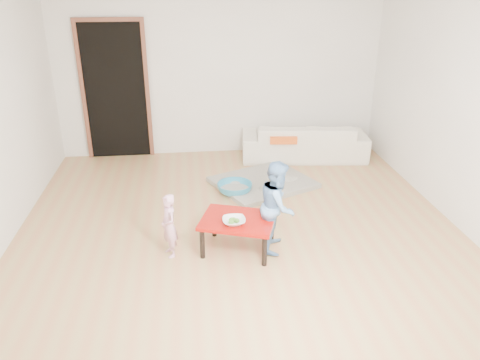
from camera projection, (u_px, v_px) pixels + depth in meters
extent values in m
cube|color=#BB8050|center=(238.00, 224.00, 5.44)|extent=(5.00, 5.00, 0.01)
cube|color=white|center=(220.00, 71.00, 7.19)|extent=(5.00, 0.02, 2.60)
cube|color=white|center=(462.00, 109.00, 5.18)|extent=(0.02, 5.00, 2.60)
imported|color=silver|center=(304.00, 141.00, 7.33)|extent=(2.00, 0.96, 0.56)
cube|color=orange|center=(283.00, 137.00, 7.03)|extent=(0.43, 0.39, 0.11)
imported|color=white|center=(234.00, 221.00, 4.69)|extent=(0.23, 0.23, 0.06)
imported|color=#DA6396|center=(169.00, 226.00, 4.72)|extent=(0.24, 0.29, 0.68)
imported|color=#5987CF|center=(278.00, 206.00, 4.80)|extent=(0.49, 0.56, 0.97)
imported|color=teal|center=(235.00, 188.00, 6.18)|extent=(0.46, 0.46, 0.14)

